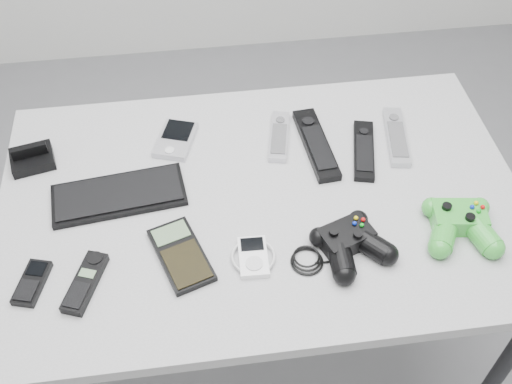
{
  "coord_description": "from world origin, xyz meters",
  "views": [
    {
      "loc": [
        -0.22,
        -0.87,
        1.82
      ],
      "look_at": [
        -0.1,
        0.01,
        0.81
      ],
      "focal_mm": 42.0,
      "sensor_mm": 36.0,
      "label": 1
    }
  ],
  "objects": [
    {
      "name": "pda",
      "position": [
        -0.27,
        0.22,
        0.8
      ],
      "size": [
        0.12,
        0.15,
        0.02
      ],
      "primitive_type": "cube",
      "rotation": [
        0.0,
        0.0,
        -0.33
      ],
      "color": "#B8B7BF",
      "rests_on": "desk"
    },
    {
      "name": "controller_black",
      "position": [
        0.08,
        -0.16,
        0.82
      ],
      "size": [
        0.3,
        0.24,
        0.05
      ],
      "primitive_type": null,
      "rotation": [
        0.0,
        0.0,
        0.35
      ],
      "color": "black",
      "rests_on": "desk"
    },
    {
      "name": "calculator",
      "position": [
        -0.27,
        -0.13,
        0.8
      ],
      "size": [
        0.14,
        0.19,
        0.02
      ],
      "primitive_type": "cube",
      "rotation": [
        0.0,
        0.0,
        0.33
      ],
      "color": "black",
      "rests_on": "desk"
    },
    {
      "name": "pda_keyboard",
      "position": [
        -0.4,
        0.05,
        0.8
      ],
      "size": [
        0.31,
        0.16,
        0.02
      ],
      "primitive_type": "cube",
      "rotation": [
        0.0,
        0.0,
        0.11
      ],
      "color": "black",
      "rests_on": "desk"
    },
    {
      "name": "controller_green",
      "position": [
        0.32,
        -0.14,
        0.82
      ],
      "size": [
        0.18,
        0.19,
        0.05
      ],
      "primitive_type": null,
      "rotation": [
        0.0,
        0.0,
        -0.14
      ],
      "color": "#248625",
      "rests_on": "desk"
    },
    {
      "name": "cordless_handset",
      "position": [
        -0.47,
        -0.18,
        0.81
      ],
      "size": [
        0.09,
        0.15,
        0.02
      ],
      "primitive_type": "cube",
      "rotation": [
        0.0,
        0.0,
        -0.36
      ],
      "color": "black",
      "rests_on": "desk"
    },
    {
      "name": "remote_silver_a",
      "position": [
        -0.01,
        0.2,
        0.8
      ],
      "size": [
        0.08,
        0.18,
        0.02
      ],
      "primitive_type": "cube",
      "rotation": [
        0.0,
        0.0,
        -0.21
      ],
      "color": "#B8B7BF",
      "rests_on": "desk"
    },
    {
      "name": "mp3_player",
      "position": [
        -0.13,
        -0.16,
        0.8
      ],
      "size": [
        0.1,
        0.1,
        0.02
      ],
      "primitive_type": "cube",
      "rotation": [
        0.0,
        0.0,
        -0.04
      ],
      "color": "white",
      "rests_on": "desk"
    },
    {
      "name": "desk",
      "position": [
        -0.08,
        0.01,
        0.73
      ],
      "size": [
        1.19,
        0.76,
        0.79
      ],
      "color": "gray",
      "rests_on": "floor"
    },
    {
      "name": "floor",
      "position": [
        0.0,
        0.0,
        0.0
      ],
      "size": [
        3.5,
        3.5,
        0.0
      ],
      "primitive_type": "plane",
      "color": "slate",
      "rests_on": "ground"
    },
    {
      "name": "remote_black_b",
      "position": [
        0.18,
        0.12,
        0.8
      ],
      "size": [
        0.09,
        0.2,
        0.02
      ],
      "primitive_type": "cube",
      "rotation": [
        0.0,
        0.0,
        -0.24
      ],
      "color": "black",
      "rests_on": "desk"
    },
    {
      "name": "remote_silver_b",
      "position": [
        0.27,
        0.16,
        0.8
      ],
      "size": [
        0.08,
        0.21,
        0.02
      ],
      "primitive_type": "cube",
      "rotation": [
        0.0,
        0.0,
        -0.17
      ],
      "color": "#AFB0B6",
      "rests_on": "desk"
    },
    {
      "name": "dock_bracket",
      "position": [
        -0.61,
        0.19,
        0.82
      ],
      "size": [
        0.11,
        0.11,
        0.05
      ],
      "primitive_type": "cube",
      "rotation": [
        0.0,
        0.0,
        0.23
      ],
      "color": "black",
      "rests_on": "desk"
    },
    {
      "name": "mobile_phone",
      "position": [
        -0.57,
        -0.16,
        0.8
      ],
      "size": [
        0.07,
        0.11,
        0.02
      ],
      "primitive_type": "cube",
      "rotation": [
        0.0,
        0.0,
        -0.28
      ],
      "color": "black",
      "rests_on": "desk"
    },
    {
      "name": "remote_black_a",
      "position": [
        0.07,
        0.15,
        0.81
      ],
      "size": [
        0.08,
        0.25,
        0.02
      ],
      "primitive_type": "cube",
      "rotation": [
        0.0,
        0.0,
        0.08
      ],
      "color": "black",
      "rests_on": "desk"
    }
  ]
}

